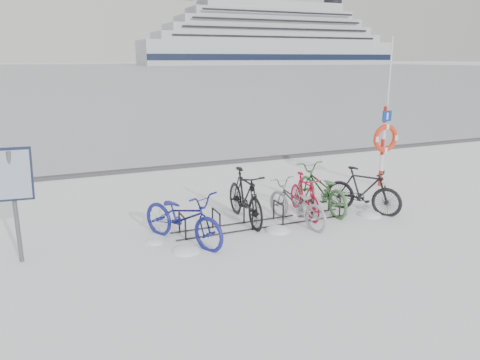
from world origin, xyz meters
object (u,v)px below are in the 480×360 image
Objects in this scene: bike_rack at (263,216)px; cruise_ferry at (269,41)px; info_board at (12,181)px; lifebuoy_station at (385,138)px.

bike_rack is 0.03× the size of cruise_ferry.
info_board is 0.01× the size of cruise_ferry.
info_board reaches higher than bike_rack.
bike_rack is 4.92m from info_board.
bike_rack is at bearing -116.47° from cruise_ferry.
lifebuoy_station is 251.53m from cruise_ferry.
cruise_ferry is at bearing 68.66° from info_board.
cruise_ferry is at bearing 64.27° from lifebuoy_station.
lifebuoy_station reaches higher than bike_rack.
bike_rack is at bearing -161.09° from lifebuoy_station.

